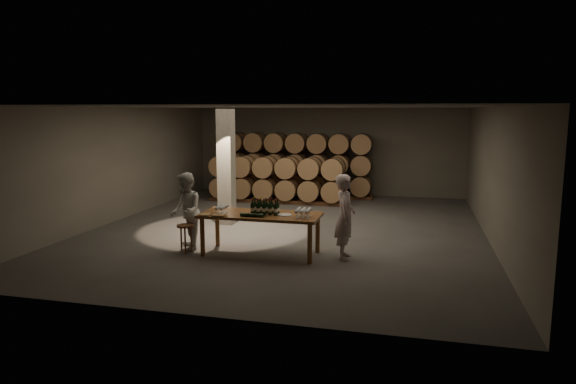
% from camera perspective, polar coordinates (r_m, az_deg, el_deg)
% --- Properties ---
extents(room, '(12.00, 12.00, 12.00)m').
position_cam_1_polar(room, '(14.12, -6.87, 2.85)').
color(room, '#4D4A48').
rests_on(room, ground).
extents(tasting_table, '(2.60, 1.10, 0.90)m').
position_cam_1_polar(tasting_table, '(11.14, -3.07, -2.95)').
color(tasting_table, brown).
rests_on(tasting_table, ground).
extents(barrel_stack_back, '(5.48, 0.95, 2.31)m').
position_cam_1_polar(barrel_stack_back, '(18.69, 1.05, 3.18)').
color(barrel_stack_back, brown).
rests_on(barrel_stack_back, ground).
extents(barrel_stack_front, '(4.70, 0.95, 1.57)m').
position_cam_1_polar(barrel_stack_front, '(17.48, -1.24, 1.55)').
color(barrel_stack_front, brown).
rests_on(barrel_stack_front, ground).
extents(bottle_cluster, '(0.61, 0.24, 0.35)m').
position_cam_1_polar(bottle_cluster, '(11.05, -2.58, -1.84)').
color(bottle_cluster, black).
rests_on(bottle_cluster, tasting_table).
extents(lying_bottles, '(0.60, 0.08, 0.08)m').
position_cam_1_polar(lying_bottles, '(10.79, -3.97, -2.59)').
color(lying_bottles, black).
rests_on(lying_bottles, tasting_table).
extents(glass_cluster_left, '(0.20, 0.42, 0.17)m').
position_cam_1_polar(glass_cluster_left, '(11.24, -7.37, -1.71)').
color(glass_cluster_left, silver).
rests_on(glass_cluster_left, tasting_table).
extents(glass_cluster_right, '(0.31, 0.42, 0.18)m').
position_cam_1_polar(glass_cluster_right, '(10.76, 1.69, -2.11)').
color(glass_cluster_right, silver).
rests_on(glass_cluster_right, tasting_table).
extents(plate, '(0.30, 0.30, 0.02)m').
position_cam_1_polar(plate, '(10.95, -0.35, -2.55)').
color(plate, silver).
rests_on(plate, tasting_table).
extents(notebook_near, '(0.28, 0.23, 0.03)m').
position_cam_1_polar(notebook_near, '(10.96, -7.72, -2.59)').
color(notebook_near, olive).
rests_on(notebook_near, tasting_table).
extents(notebook_corner, '(0.22, 0.27, 0.02)m').
position_cam_1_polar(notebook_corner, '(11.11, -9.13, -2.48)').
color(notebook_corner, olive).
rests_on(notebook_corner, tasting_table).
extents(pen, '(0.14, 0.05, 0.01)m').
position_cam_1_polar(pen, '(10.92, -7.00, -2.67)').
color(pen, black).
rests_on(pen, tasting_table).
extents(stool, '(0.38, 0.38, 0.63)m').
position_cam_1_polar(stool, '(11.51, -11.31, -4.16)').
color(stool, brown).
rests_on(stool, ground).
extents(person_man, '(0.51, 0.71, 1.81)m').
position_cam_1_polar(person_man, '(10.84, 6.35, -2.76)').
color(person_man, beige).
rests_on(person_man, ground).
extents(person_woman, '(1.00, 1.07, 1.75)m').
position_cam_1_polar(person_woman, '(11.68, -11.29, -2.15)').
color(person_woman, silver).
rests_on(person_woman, ground).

